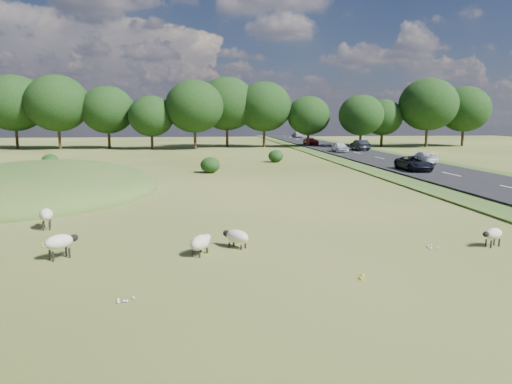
{
  "coord_description": "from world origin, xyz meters",
  "views": [
    {
      "loc": [
        -0.76,
        -20.09,
        4.96
      ],
      "look_at": [
        2.0,
        4.0,
        1.0
      ],
      "focal_mm": 32.0,
      "sensor_mm": 36.0,
      "label": 1
    }
  ],
  "objects_px": {
    "car_4": "(311,141)",
    "car_5": "(414,163)",
    "sheep_1": "(493,234)",
    "car_1": "(297,134)",
    "car_6": "(340,147)",
    "sheep_3": "(237,236)",
    "car_3": "(423,158)",
    "sheep_0": "(60,242)",
    "car_2": "(360,145)",
    "sheep_2": "(46,215)",
    "sheep_4": "(200,242)"
  },
  "relations": [
    {
      "from": "car_4",
      "to": "car_5",
      "type": "bearing_deg",
      "value": -90.0
    },
    {
      "from": "sheep_3",
      "to": "sheep_4",
      "type": "distance_m",
      "value": 1.58
    },
    {
      "from": "sheep_1",
      "to": "car_5",
      "type": "relative_size",
      "value": 0.24
    },
    {
      "from": "car_4",
      "to": "car_6",
      "type": "relative_size",
      "value": 1.06
    },
    {
      "from": "sheep_1",
      "to": "car_5",
      "type": "bearing_deg",
      "value": -129.92
    },
    {
      "from": "sheep_3",
      "to": "car_4",
      "type": "distance_m",
      "value": 64.62
    },
    {
      "from": "sheep_2",
      "to": "car_6",
      "type": "relative_size",
      "value": 0.33
    },
    {
      "from": "car_1",
      "to": "car_2",
      "type": "distance_m",
      "value": 44.89
    },
    {
      "from": "sheep_4",
      "to": "car_1",
      "type": "xyz_separation_m",
      "value": [
        22.84,
        93.16,
        0.51
      ]
    },
    {
      "from": "sheep_0",
      "to": "sheep_4",
      "type": "distance_m",
      "value": 4.94
    },
    {
      "from": "car_1",
      "to": "car_4",
      "type": "relative_size",
      "value": 1.14
    },
    {
      "from": "sheep_3",
      "to": "sheep_2",
      "type": "bearing_deg",
      "value": 18.39
    },
    {
      "from": "sheep_4",
      "to": "car_1",
      "type": "bearing_deg",
      "value": 13.01
    },
    {
      "from": "car_2",
      "to": "sheep_1",
      "type": "bearing_deg",
      "value": 76.57
    },
    {
      "from": "sheep_2",
      "to": "sheep_3",
      "type": "distance_m",
      "value": 9.22
    },
    {
      "from": "car_3",
      "to": "car_6",
      "type": "relative_size",
      "value": 1.03
    },
    {
      "from": "car_4",
      "to": "sheep_2",
      "type": "bearing_deg",
      "value": -114.06
    },
    {
      "from": "sheep_1",
      "to": "car_2",
      "type": "bearing_deg",
      "value": -124.75
    },
    {
      "from": "sheep_0",
      "to": "car_6",
      "type": "bearing_deg",
      "value": 21.05
    },
    {
      "from": "car_1",
      "to": "sheep_2",
      "type": "bearing_deg",
      "value": 71.38
    },
    {
      "from": "car_3",
      "to": "sheep_1",
      "type": "bearing_deg",
      "value": 68.24
    },
    {
      "from": "sheep_1",
      "to": "car_4",
      "type": "xyz_separation_m",
      "value": [
        7.78,
        63.17,
        0.34
      ]
    },
    {
      "from": "sheep_3",
      "to": "car_1",
      "type": "relative_size",
      "value": 0.23
    },
    {
      "from": "car_2",
      "to": "car_6",
      "type": "bearing_deg",
      "value": 33.97
    },
    {
      "from": "sheep_2",
      "to": "sheep_4",
      "type": "height_order",
      "value": "sheep_2"
    },
    {
      "from": "sheep_0",
      "to": "car_2",
      "type": "bearing_deg",
      "value": 18.81
    },
    {
      "from": "sheep_4",
      "to": "car_3",
      "type": "relative_size",
      "value": 0.31
    },
    {
      "from": "car_3",
      "to": "car_5",
      "type": "distance_m",
      "value": 7.01
    },
    {
      "from": "sheep_3",
      "to": "car_5",
      "type": "bearing_deg",
      "value": -84.51
    },
    {
      "from": "sheep_0",
      "to": "sheep_2",
      "type": "xyz_separation_m",
      "value": [
        -1.99,
        4.69,
        0.03
      ]
    },
    {
      "from": "car_4",
      "to": "sheep_4",
      "type": "bearing_deg",
      "value": -106.84
    },
    {
      "from": "car_2",
      "to": "car_1",
      "type": "bearing_deg",
      "value": -90.0
    },
    {
      "from": "sheep_1",
      "to": "car_2",
      "type": "relative_size",
      "value": 0.23
    },
    {
      "from": "sheep_0",
      "to": "sheep_3",
      "type": "relative_size",
      "value": 1.02
    },
    {
      "from": "car_1",
      "to": "car_3",
      "type": "relative_size",
      "value": 1.17
    },
    {
      "from": "sheep_3",
      "to": "car_3",
      "type": "relative_size",
      "value": 0.27
    },
    {
      "from": "sheep_2",
      "to": "car_3",
      "type": "height_order",
      "value": "car_3"
    },
    {
      "from": "car_3",
      "to": "car_4",
      "type": "height_order",
      "value": "car_3"
    },
    {
      "from": "sheep_1",
      "to": "car_2",
      "type": "height_order",
      "value": "car_2"
    },
    {
      "from": "car_2",
      "to": "car_4",
      "type": "bearing_deg",
      "value": -75.47
    },
    {
      "from": "car_4",
      "to": "car_5",
      "type": "xyz_separation_m",
      "value": [
        0.0,
        -40.04,
        0.02
      ]
    },
    {
      "from": "car_6",
      "to": "sheep_4",
      "type": "bearing_deg",
      "value": -112.62
    },
    {
      "from": "sheep_2",
      "to": "sheep_3",
      "type": "bearing_deg",
      "value": -131.13
    },
    {
      "from": "car_5",
      "to": "car_6",
      "type": "distance_m",
      "value": 22.82
    },
    {
      "from": "sheep_2",
      "to": "car_1",
      "type": "xyz_separation_m",
      "value": [
        29.77,
        88.39,
        0.32
      ]
    },
    {
      "from": "sheep_1",
      "to": "car_5",
      "type": "distance_m",
      "value": 24.41
    },
    {
      "from": "sheep_3",
      "to": "car_1",
      "type": "bearing_deg",
      "value": -58.97
    },
    {
      "from": "car_1",
      "to": "car_6",
      "type": "bearing_deg",
      "value": 85.42
    },
    {
      "from": "sheep_1",
      "to": "sheep_3",
      "type": "bearing_deg",
      "value": -27.17
    },
    {
      "from": "sheep_3",
      "to": "sheep_1",
      "type": "bearing_deg",
      "value": -141.75
    }
  ]
}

